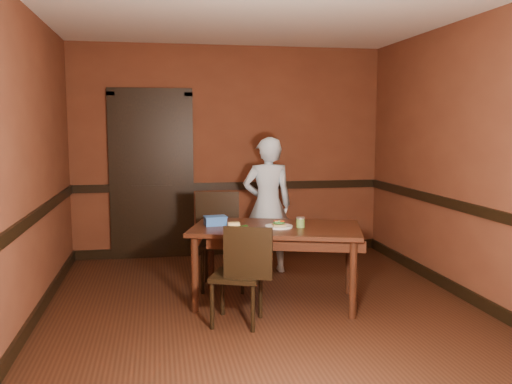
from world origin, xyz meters
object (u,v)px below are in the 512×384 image
object	(u,v)px
sandwich_plate	(279,225)
sauce_jar	(300,222)
food_tub	(215,221)
cheese_saucer	(234,225)
chair_far	(223,241)
person	(268,205)
chair_near	(237,274)
dining_table	(276,264)

from	to	relation	value
sandwich_plate	sauce_jar	bearing A→B (deg)	-11.83
sandwich_plate	food_tub	world-z (taller)	food_tub
sauce_jar	cheese_saucer	world-z (taller)	sauce_jar
cheese_saucer	chair_far	bearing A→B (deg)	94.23
chair_far	person	bearing A→B (deg)	54.55
chair_near	food_tub	xyz separation A→B (m)	(-0.11, 0.66, 0.35)
person	cheese_saucer	xyz separation A→B (m)	(-0.54, -1.06, -0.02)
chair_far	chair_near	size ratio (longest dim) A/B	1.14
person	sauce_jar	distance (m)	1.19
dining_table	cheese_saucer	size ratio (longest dim) A/B	10.81
cheese_saucer	chair_near	bearing A→B (deg)	-95.31
sandwich_plate	food_tub	bearing A→B (deg)	159.68
sandwich_plate	chair_near	bearing A→B (deg)	-136.14
chair_near	cheese_saucer	bearing A→B (deg)	-73.93
dining_table	sauce_jar	bearing A→B (deg)	-4.66
sandwich_plate	person	bearing A→B (deg)	83.72
person	food_tub	distance (m)	1.17
sauce_jar	dining_table	bearing A→B (deg)	158.14
chair_near	sauce_jar	xyz separation A→B (m)	(0.66, 0.41, 0.35)
chair_near	sauce_jar	bearing A→B (deg)	-127.17
chair_near	sandwich_plate	xyz separation A→B (m)	(0.47, 0.45, 0.32)
chair_near	dining_table	bearing A→B (deg)	-110.97
person	sauce_jar	world-z (taller)	person
sandwich_plate	cheese_saucer	bearing A→B (deg)	168.73
chair_far	sandwich_plate	xyz separation A→B (m)	(0.45, -0.59, 0.26)
person	sandwich_plate	xyz separation A→B (m)	(-0.13, -1.15, -0.02)
person	food_tub	bearing A→B (deg)	54.43
sandwich_plate	cheese_saucer	world-z (taller)	sandwich_plate
chair_far	chair_near	bearing A→B (deg)	-80.18
sauce_jar	chair_near	bearing A→B (deg)	-148.55
person	sauce_jar	xyz separation A→B (m)	(0.07, -1.19, 0.01)
person	chair_far	bearing A→B (deg)	45.41
dining_table	cheese_saucer	distance (m)	0.56
sandwich_plate	sauce_jar	world-z (taller)	sauce_jar
sandwich_plate	dining_table	bearing A→B (deg)	110.71
chair_far	food_tub	size ratio (longest dim) A/B	4.35
sandwich_plate	food_tub	distance (m)	0.61
chair_far	food_tub	bearing A→B (deg)	-97.69
person	food_tub	xyz separation A→B (m)	(-0.70, -0.93, 0.00)
food_tub	chair_near	bearing A→B (deg)	-87.17
dining_table	chair_near	xyz separation A→B (m)	(-0.45, -0.49, 0.07)
dining_table	chair_near	bearing A→B (deg)	-115.15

